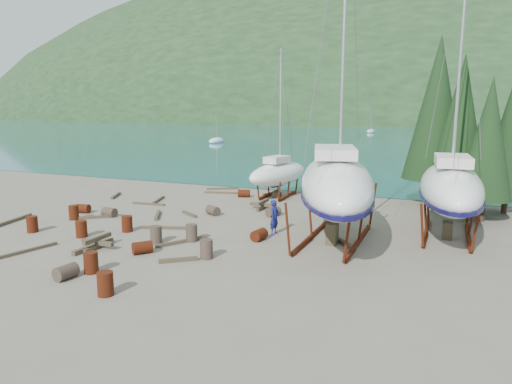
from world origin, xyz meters
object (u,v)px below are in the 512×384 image
at_px(small_sailboat_shore, 278,173).
at_px(worker, 275,217).
at_px(large_sailboat_far, 451,187).
at_px(large_sailboat_near, 336,183).

relative_size(small_sailboat_shore, worker, 5.84).
bearing_deg(worker, small_sailboat_shore, 24.88).
height_order(large_sailboat_far, small_sailboat_shore, large_sailboat_far).
bearing_deg(large_sailboat_far, small_sailboat_shore, 146.23).
xyz_separation_m(large_sailboat_far, worker, (-8.55, -3.23, -1.71)).
xyz_separation_m(large_sailboat_far, small_sailboat_shore, (-12.00, 6.83, -0.84)).
relative_size(large_sailboat_far, small_sailboat_shore, 1.48).
height_order(small_sailboat_shore, worker, small_sailboat_shore).
bearing_deg(large_sailboat_near, worker, 165.07).
relative_size(large_sailboat_near, worker, 9.94).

